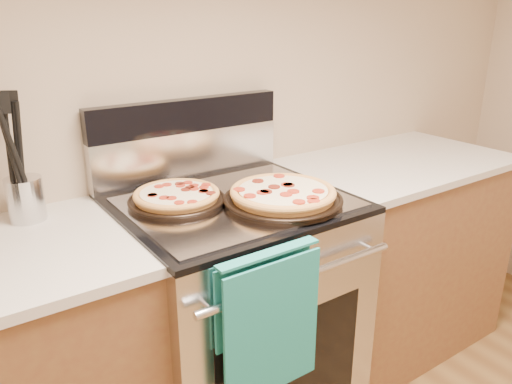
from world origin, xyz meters
TOP-DOWN VIEW (x-y plane):
  - wall_back at (0.00, 2.00)m, footprint 4.00×0.00m
  - range_body at (0.00, 1.65)m, footprint 0.76×0.68m
  - oven_window at (0.00, 1.31)m, footprint 0.56×0.01m
  - cooktop at (0.00, 1.65)m, footprint 0.76×0.68m
  - backsplash_lower at (0.00, 1.96)m, footprint 0.76×0.06m
  - backsplash_upper at (0.00, 1.96)m, footprint 0.76×0.06m
  - oven_handle at (0.00, 1.27)m, footprint 0.70×0.03m
  - dish_towel at (-0.12, 1.27)m, footprint 0.32×0.05m
  - foil_sheet at (0.00, 1.62)m, footprint 0.70×0.55m
  - cabinet_right at (0.88, 1.68)m, footprint 1.00×0.62m
  - countertop_right at (0.88, 1.68)m, footprint 1.02×0.64m
  - pepperoni_pizza_back at (-0.17, 1.72)m, footprint 0.38×0.38m
  - pepperoni_pizza_front at (0.12, 1.52)m, footprint 0.47×0.47m
  - utensil_crock at (-0.60, 1.89)m, footprint 0.12×0.12m

SIDE VIEW (x-z plane):
  - cabinet_right at x=0.88m, z-range 0.00..0.88m
  - range_body at x=0.00m, z-range 0.00..0.90m
  - oven_window at x=0.00m, z-range 0.25..0.65m
  - dish_towel at x=-0.12m, z-range 0.49..0.91m
  - oven_handle at x=0.00m, z-range 0.79..0.81m
  - countertop_right at x=0.88m, z-range 0.88..0.91m
  - cooktop at x=0.00m, z-range 0.90..0.92m
  - foil_sheet at x=0.00m, z-range 0.92..0.93m
  - pepperoni_pizza_back at x=-0.17m, z-range 0.93..0.97m
  - pepperoni_pizza_front at x=0.12m, z-range 0.93..0.98m
  - utensil_crock at x=-0.60m, z-range 0.91..1.05m
  - backsplash_lower at x=0.00m, z-range 0.92..1.10m
  - backsplash_upper at x=0.00m, z-range 1.10..1.22m
  - wall_back at x=0.00m, z-range -0.65..3.35m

